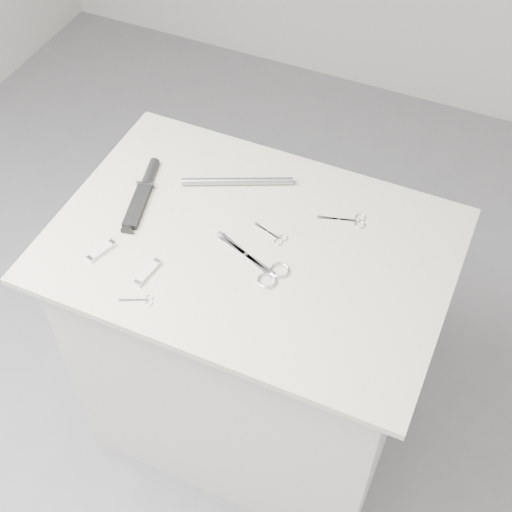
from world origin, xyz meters
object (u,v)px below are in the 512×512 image
at_px(embroidery_scissors_a, 351,220).
at_px(tiny_scissors, 141,300).
at_px(metal_rail, 237,181).
at_px(plinth, 252,347).
at_px(large_shears, 263,268).
at_px(pocket_knife_a, 101,251).
at_px(pocket_knife_b, 148,273).
at_px(embroidery_scissors_b, 274,236).
at_px(sheathed_knife, 143,190).

height_order(embroidery_scissors_a, tiny_scissors, same).
bearing_deg(embroidery_scissors_a, metal_rail, 162.75).
relative_size(plinth, large_shears, 4.21).
bearing_deg(plinth, pocket_knife_a, -151.08).
bearing_deg(large_shears, pocket_knife_a, -142.36).
bearing_deg(metal_rail, large_shears, -53.01).
xyz_separation_m(tiny_scissors, pocket_knife_a, (-0.16, 0.09, 0.00)).
bearing_deg(metal_rail, embroidery_scissors_a, -0.83).
distance_m(plinth, pocket_knife_b, 0.55).
xyz_separation_m(embroidery_scissors_b, pocket_knife_a, (-0.37, -0.22, 0.00)).
bearing_deg(pocket_knife_b, tiny_scissors, -154.27).
relative_size(plinth, embroidery_scissors_b, 9.19).
bearing_deg(metal_rail, pocket_knife_b, -99.94).
relative_size(large_shears, sheathed_knife, 0.84).
distance_m(large_shears, embroidery_scissors_b, 0.11).
distance_m(embroidery_scissors_a, metal_rail, 0.32).
bearing_deg(tiny_scissors, pocket_knife_a, 126.63).
xyz_separation_m(embroidery_scissors_b, sheathed_knife, (-0.38, 0.00, 0.01)).
bearing_deg(large_shears, pocket_knife_b, -131.53).
bearing_deg(embroidery_scissors_a, pocket_knife_a, -162.61).
distance_m(plinth, metal_rail, 0.53).
relative_size(embroidery_scissors_a, sheathed_knife, 0.49).
height_order(embroidery_scissors_a, pocket_knife_b, pocket_knife_b).
bearing_deg(pocket_knife_b, plinth, -36.45).
distance_m(tiny_scissors, pocket_knife_a, 0.19).
relative_size(plinth, metal_rail, 3.02).
distance_m(sheathed_knife, pocket_knife_a, 0.23).
distance_m(sheathed_knife, pocket_knife_b, 0.28).
height_order(embroidery_scissors_b, tiny_scissors, same).
bearing_deg(sheathed_knife, pocket_knife_b, -162.17).
height_order(large_shears, sheathed_knife, sheathed_knife).
relative_size(large_shears, embroidery_scissors_b, 2.18).
relative_size(embroidery_scissors_a, pocket_knife_b, 1.38).
bearing_deg(tiny_scissors, embroidery_scissors_b, 31.96).
distance_m(plinth, tiny_scissors, 0.56).
bearing_deg(large_shears, embroidery_scissors_b, 120.00).
bearing_deg(sheathed_knife, pocket_knife_a, 168.43).
bearing_deg(pocket_knife_b, large_shears, -54.98).
bearing_deg(sheathed_knife, plinth, -112.07).
relative_size(large_shears, embroidery_scissors_a, 1.72).
distance_m(tiny_scissors, sheathed_knife, 0.36).
bearing_deg(tiny_scissors, plinth, 34.38).
bearing_deg(plinth, sheathed_knife, 172.08).
relative_size(plinth, pocket_knife_b, 9.97).
xyz_separation_m(large_shears, metal_rail, (-0.18, 0.24, 0.01)).
relative_size(plinth, sheathed_knife, 3.54).
bearing_deg(metal_rail, pocket_knife_a, -119.66).
relative_size(large_shears, pocket_knife_b, 2.37).
height_order(tiny_scissors, sheathed_knife, sheathed_knife).
bearing_deg(embroidery_scissors_b, plinth, -117.83).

